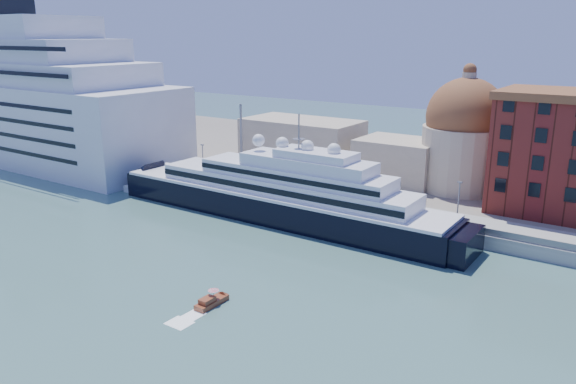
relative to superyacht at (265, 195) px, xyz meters
The scene contains 9 objects.
ground 24.16m from the superyacht, 75.29° to the right, with size 400.00×400.00×0.00m, color #3B6662.
quay 12.91m from the superyacht, 61.26° to the left, with size 180.00×10.00×2.50m, color gray.
land 52.46m from the superyacht, 83.38° to the left, with size 260.00×72.00×2.00m, color slate.
quay_fence 8.95m from the superyacht, 47.14° to the left, with size 180.00×0.10×1.20m, color slate.
superyacht is the anchor object (origin of this frame).
service_barge 31.25m from the superyacht, behind, with size 12.92×4.55×2.89m.
water_taxi 39.38m from the superyacht, 64.35° to the right, with size 1.80×5.21×2.47m.
church 37.47m from the superyacht, 70.31° to the left, with size 66.00×18.00×25.50m.
lamp_posts 12.69m from the superyacht, 125.58° to the left, with size 120.80×2.40×18.00m.
Camera 1 is at (58.14, -63.27, 35.30)m, focal length 35.00 mm.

